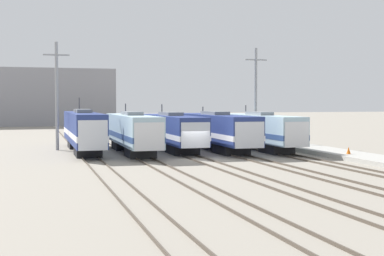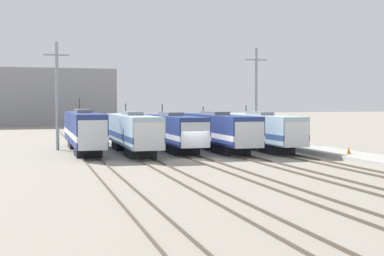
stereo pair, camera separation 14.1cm
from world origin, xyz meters
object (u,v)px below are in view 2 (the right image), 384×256
at_px(catenary_tower_right, 256,95).
at_px(locomotive_center_right, 216,130).
at_px(locomotive_center, 172,131).
at_px(traffic_cone, 349,150).
at_px(locomotive_far_right, 261,130).
at_px(locomotive_far_left, 83,130).
at_px(catenary_tower_left, 57,94).
at_px(locomotive_center_left, 133,132).

bearing_deg(catenary_tower_right, locomotive_center_right, -143.90).
xyz_separation_m(locomotive_center, locomotive_center_right, (4.61, -1.13, 0.03)).
xyz_separation_m(locomotive_center, traffic_cone, (13.27, -12.74, -1.35)).
bearing_deg(locomotive_center, locomotive_far_right, -14.32).
relative_size(locomotive_far_left, catenary_tower_left, 1.69).
relative_size(locomotive_center_left, catenary_tower_right, 1.48).
bearing_deg(catenary_tower_left, locomotive_center, -17.52).
distance_m(locomotive_far_right, traffic_cone, 11.24).
bearing_deg(catenary_tower_left, traffic_cone, -33.35).
distance_m(locomotive_center_left, catenary_tower_right, 17.28).
distance_m(locomotive_center_left, locomotive_far_right, 13.83).
distance_m(locomotive_far_left, traffic_cone, 26.25).
distance_m(locomotive_far_left, locomotive_center_right, 13.95).
bearing_deg(catenary_tower_left, locomotive_far_left, -50.19).
bearing_deg(locomotive_center_right, catenary_tower_right, 36.10).
xyz_separation_m(locomotive_far_right, catenary_tower_left, (-20.91, 6.04, 3.86)).
height_order(locomotive_far_left, locomotive_center_right, locomotive_far_left).
xyz_separation_m(locomotive_far_right, traffic_cone, (4.06, -10.39, -1.37)).
distance_m(catenary_tower_right, traffic_cone, 17.37).
xyz_separation_m(locomotive_far_left, catenary_tower_left, (-2.48, 2.97, 3.72)).
height_order(catenary_tower_right, traffic_cone, catenary_tower_right).
bearing_deg(locomotive_center_right, catenary_tower_left, 163.54).
distance_m(locomotive_far_left, locomotive_center, 9.25).
bearing_deg(locomotive_far_left, locomotive_center_right, -7.59).
bearing_deg(locomotive_center_left, catenary_tower_left, 140.65).
xyz_separation_m(locomotive_center_right, catenary_tower_right, (6.60, 4.82, 3.84)).
distance_m(locomotive_far_left, locomotive_far_right, 18.69).
distance_m(locomotive_far_right, catenary_tower_right, 7.44).
height_order(locomotive_far_right, catenary_tower_left, catenary_tower_left).
bearing_deg(traffic_cone, locomotive_center_left, 149.28).
bearing_deg(locomotive_center, locomotive_far_left, 175.55).
relative_size(catenary_tower_left, traffic_cone, 17.79).
distance_m(locomotive_far_left, locomotive_center_left, 5.41).
height_order(locomotive_center_right, locomotive_far_right, locomotive_far_right).
xyz_separation_m(locomotive_far_left, locomotive_center, (9.22, -0.72, -0.16)).
xyz_separation_m(locomotive_center, catenary_tower_right, (11.21, 3.69, 3.87)).
bearing_deg(locomotive_center, locomotive_center_left, -155.30).
bearing_deg(locomotive_center_left, locomotive_center, 24.70).
bearing_deg(catenary_tower_right, locomotive_center_left, -159.83).
xyz_separation_m(locomotive_center_left, catenary_tower_right, (15.82, 5.81, 3.82)).
bearing_deg(locomotive_center, catenary_tower_right, 18.22).
distance_m(locomotive_far_left, catenary_tower_right, 20.97).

